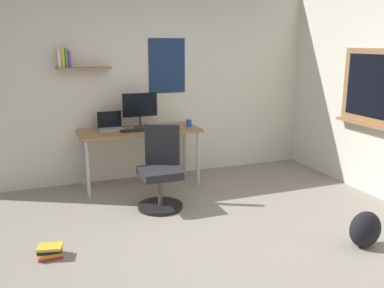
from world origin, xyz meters
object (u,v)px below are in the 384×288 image
object	(u,v)px
computer_mouse	(156,128)
book_stack_on_floor	(50,251)
keyboard	(135,130)
coffee_mug	(189,123)
monitor_primary	(140,108)
desk	(140,135)
office_chair	(161,173)
laptop	(110,125)
backpack	(365,229)

from	to	relation	value
computer_mouse	book_stack_on_floor	world-z (taller)	computer_mouse
keyboard	coffee_mug	xyz separation A→B (m)	(0.76, 0.05, 0.04)
monitor_primary	book_stack_on_floor	xyz separation A→B (m)	(-1.28, -1.72, -0.97)
desk	keyboard	bearing A→B (deg)	-134.32
office_chair	monitor_primary	xyz separation A→B (m)	(0.00, 0.92, 0.62)
laptop	keyboard	size ratio (longest dim) A/B	0.84
laptop	monitor_primary	world-z (taller)	monitor_primary
book_stack_on_floor	backpack	bearing A→B (deg)	-16.88
keyboard	computer_mouse	world-z (taller)	computer_mouse
laptop	book_stack_on_floor	size ratio (longest dim) A/B	1.30
laptop	keyboard	distance (m)	0.36
book_stack_on_floor	monitor_primary	bearing A→B (deg)	53.42
laptop	monitor_primary	size ratio (longest dim) A/B	0.67
office_chair	book_stack_on_floor	distance (m)	1.55
desk	computer_mouse	xyz separation A→B (m)	(0.20, -0.08, 0.09)
backpack	book_stack_on_floor	world-z (taller)	backpack
desk	coffee_mug	world-z (taller)	coffee_mug
office_chair	backpack	distance (m)	2.23
desk	keyboard	xyz separation A→B (m)	(-0.08, -0.08, 0.08)
desk	office_chair	xyz separation A→B (m)	(0.04, -0.81, -0.28)
office_chair	keyboard	bearing A→B (deg)	98.84
office_chair	laptop	bearing A→B (deg)	111.83
laptop	keyboard	bearing A→B (deg)	-40.28
monitor_primary	backpack	distance (m)	3.08
computer_mouse	laptop	bearing A→B (deg)	157.31
desk	keyboard	distance (m)	0.14
keyboard	book_stack_on_floor	distance (m)	2.06
computer_mouse	backpack	world-z (taller)	computer_mouse
office_chair	keyboard	xyz separation A→B (m)	(-0.11, 0.74, 0.36)
backpack	book_stack_on_floor	xyz separation A→B (m)	(-2.76, 0.84, -0.12)
book_stack_on_floor	keyboard	bearing A→B (deg)	52.97
office_chair	computer_mouse	xyz separation A→B (m)	(0.17, 0.74, 0.37)
desk	laptop	size ratio (longest dim) A/B	5.03
desk	computer_mouse	world-z (taller)	computer_mouse
laptop	computer_mouse	distance (m)	0.60
backpack	laptop	bearing A→B (deg)	125.70
office_chair	computer_mouse	size ratio (longest dim) A/B	9.13
monitor_primary	book_stack_on_floor	distance (m)	2.36
book_stack_on_floor	desk	bearing A→B (deg)	52.57
laptop	keyboard	world-z (taller)	laptop
coffee_mug	computer_mouse	bearing A→B (deg)	-174.02
office_chair	monitor_primary	distance (m)	1.11
desk	backpack	bearing A→B (deg)	-58.20
office_chair	laptop	xyz separation A→B (m)	(-0.39, 0.97, 0.41)
backpack	book_stack_on_floor	size ratio (longest dim) A/B	1.46
laptop	monitor_primary	xyz separation A→B (m)	(0.39, -0.05, 0.22)
coffee_mug	keyboard	bearing A→B (deg)	-176.22
keyboard	backpack	xyz separation A→B (m)	(1.60, -2.38, -0.59)
coffee_mug	book_stack_on_floor	distance (m)	2.60
book_stack_on_floor	laptop	bearing A→B (deg)	63.34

